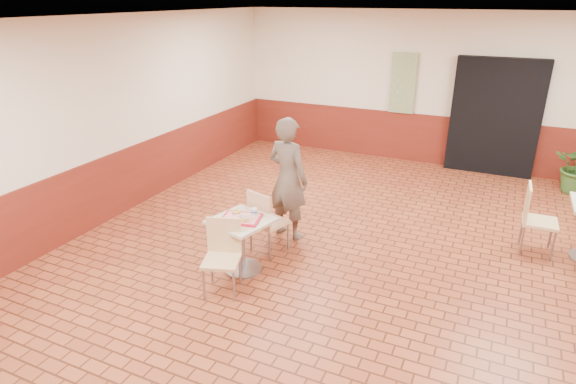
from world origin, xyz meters
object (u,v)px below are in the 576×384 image
at_px(chair_main_back, 265,219).
at_px(long_john_donut, 244,219).
at_px(customer, 288,179).
at_px(serving_tray, 241,218).
at_px(chair_main_front, 223,252).
at_px(chair_second_left, 534,216).
at_px(main_table, 242,236).
at_px(ring_donut, 236,211).
at_px(paper_cup, 254,212).

bearing_deg(chair_main_back, long_john_donut, 108.64).
xyz_separation_m(chair_main_back, customer, (0.06, 0.60, 0.37)).
bearing_deg(serving_tray, long_john_donut, -41.36).
distance_m(chair_main_front, chair_second_left, 4.15).
relative_size(chair_main_front, long_john_donut, 5.28).
relative_size(main_table, chair_main_back, 0.78).
bearing_deg(chair_second_left, serving_tray, 120.83).
xyz_separation_m(ring_donut, paper_cup, (0.24, 0.02, 0.03)).
relative_size(chair_main_back, chair_second_left, 0.96).
bearing_deg(serving_tray, customer, 84.11).
height_order(main_table, customer, customer).
bearing_deg(long_john_donut, chair_main_front, -98.94).
relative_size(long_john_donut, paper_cup, 1.75).
bearing_deg(chair_second_left, main_table, 120.83).
height_order(chair_main_back, customer, customer).
relative_size(long_john_donut, chair_second_left, 0.18).
xyz_separation_m(chair_main_back, paper_cup, (0.06, -0.40, 0.28)).
xyz_separation_m(chair_main_front, chair_second_left, (3.28, 2.54, 0.03)).
bearing_deg(paper_cup, long_john_donut, -104.50).
height_order(main_table, paper_cup, paper_cup).
height_order(main_table, chair_second_left, chair_second_left).
height_order(main_table, ring_donut, ring_donut).
bearing_deg(chair_second_left, long_john_donut, 122.24).
xyz_separation_m(customer, ring_donut, (-0.24, -1.02, -0.12)).
bearing_deg(paper_cup, chair_main_back, 98.97).
height_order(main_table, serving_tray, serving_tray).
height_order(serving_tray, ring_donut, ring_donut).
height_order(ring_donut, chair_second_left, chair_second_left).
distance_m(chair_main_back, ring_donut, 0.52).
xyz_separation_m(chair_main_back, long_john_donut, (0.02, -0.58, 0.25)).
distance_m(main_table, chair_second_left, 3.89).
bearing_deg(long_john_donut, ring_donut, 140.88).
bearing_deg(ring_donut, main_table, -37.68).
height_order(ring_donut, long_john_donut, long_john_donut).
height_order(chair_main_front, ring_donut, chair_main_front).
relative_size(customer, serving_tray, 3.77).
xyz_separation_m(chair_main_front, ring_donut, (-0.13, 0.56, 0.26)).
height_order(chair_main_back, chair_second_left, chair_second_left).
height_order(customer, serving_tray, customer).
relative_size(serving_tray, paper_cup, 4.87).
bearing_deg(chair_main_back, serving_tray, 100.65).
distance_m(main_table, paper_cup, 0.35).
bearing_deg(ring_donut, chair_main_front, -76.54).
bearing_deg(serving_tray, ring_donut, 142.32).
distance_m(chair_main_back, serving_tray, 0.56).
bearing_deg(chair_second_left, paper_cup, 120.31).
bearing_deg(customer, main_table, 97.82).
distance_m(chair_main_back, long_john_donut, 0.64).
relative_size(serving_tray, ring_donut, 4.31).
height_order(chair_main_back, ring_donut, chair_main_back).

